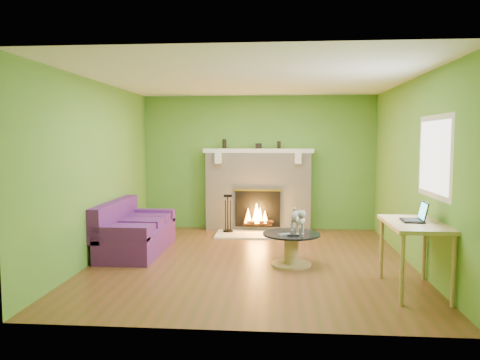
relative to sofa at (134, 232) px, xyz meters
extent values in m
plane|color=brown|center=(1.86, -0.39, -0.31)|extent=(5.00, 5.00, 0.00)
plane|color=white|center=(1.86, -0.39, 2.29)|extent=(5.00, 5.00, 0.00)
plane|color=#528E2E|center=(1.86, 2.11, 0.99)|extent=(5.00, 0.00, 5.00)
plane|color=#528E2E|center=(1.86, -2.89, 0.99)|extent=(5.00, 0.00, 5.00)
plane|color=#528E2E|center=(-0.39, -0.39, 0.99)|extent=(0.00, 5.00, 5.00)
plane|color=#528E2E|center=(4.11, -0.39, 0.99)|extent=(0.00, 5.00, 5.00)
plane|color=silver|center=(4.10, -1.29, 1.24)|extent=(0.00, 1.20, 1.20)
plane|color=white|center=(4.09, -1.29, 1.24)|extent=(0.00, 1.06, 1.06)
cube|color=#BDB09D|center=(1.86, 1.93, 0.44)|extent=(2.00, 0.35, 1.50)
cube|color=black|center=(1.86, 1.74, 0.13)|extent=(0.85, 0.03, 0.68)
cube|color=gold|center=(1.86, 1.74, 0.49)|extent=(0.91, 0.02, 0.04)
cylinder|color=black|center=(1.86, 1.71, -0.15)|extent=(0.55, 0.07, 0.07)
cube|color=white|center=(1.86, 1.90, 1.23)|extent=(2.10, 0.28, 0.08)
cube|color=white|center=(1.11, 1.72, 1.09)|extent=(0.12, 0.10, 0.20)
cube|color=white|center=(2.61, 1.72, 1.09)|extent=(0.12, 0.10, 0.20)
cube|color=beige|center=(1.86, 1.41, -0.29)|extent=(1.50, 0.75, 0.03)
cube|color=white|center=(1.86, 1.90, 1.23)|extent=(2.10, 0.28, 0.08)
cube|color=#49185D|center=(0.06, -0.01, -0.11)|extent=(0.80, 1.77, 0.40)
cube|color=#49185D|center=(-0.30, -0.01, 0.24)|extent=(0.18, 1.77, 0.50)
cube|color=#49185D|center=(0.06, -0.80, 0.15)|extent=(0.80, 0.18, 0.20)
cube|color=#49185D|center=(0.06, 0.79, 0.15)|extent=(0.80, 0.18, 0.20)
cube|color=#49185D|center=(0.11, -0.51, 0.15)|extent=(0.64, 0.47, 0.11)
cube|color=#49185D|center=(0.11, 0.08, 0.15)|extent=(0.64, 0.47, 0.11)
cube|color=#49185D|center=(0.11, 0.58, 0.15)|extent=(0.64, 0.47, 0.11)
cylinder|color=tan|center=(2.43, -0.59, -0.29)|extent=(0.56, 0.56, 0.03)
cylinder|color=tan|center=(2.43, -0.59, -0.08)|extent=(0.20, 0.20, 0.39)
cylinder|color=black|center=(2.43, -0.59, 0.13)|extent=(0.80, 0.80, 0.03)
cube|color=tan|center=(3.81, -1.61, 0.48)|extent=(0.64, 1.10, 0.04)
cylinder|color=tan|center=(3.55, -2.10, 0.08)|extent=(0.05, 0.05, 0.77)
cylinder|color=tan|center=(4.07, -2.10, 0.08)|extent=(0.05, 0.05, 0.77)
cylinder|color=tan|center=(3.55, -1.11, 0.08)|extent=(0.05, 0.05, 0.77)
cylinder|color=tan|center=(4.07, -1.11, 0.08)|extent=(0.05, 0.05, 0.77)
cube|color=gray|center=(2.33, -0.71, 0.16)|extent=(0.17, 0.12, 0.02)
cube|color=black|center=(2.45, -0.77, 0.15)|extent=(0.16, 0.06, 0.02)
cylinder|color=black|center=(1.20, 1.93, 1.36)|extent=(0.08, 0.08, 0.18)
cylinder|color=black|center=(2.25, 1.93, 1.34)|extent=(0.07, 0.07, 0.14)
cube|color=black|center=(1.87, 1.93, 1.32)|extent=(0.12, 0.08, 0.10)
camera|label=1|loc=(2.23, -7.04, 1.45)|focal=35.00mm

